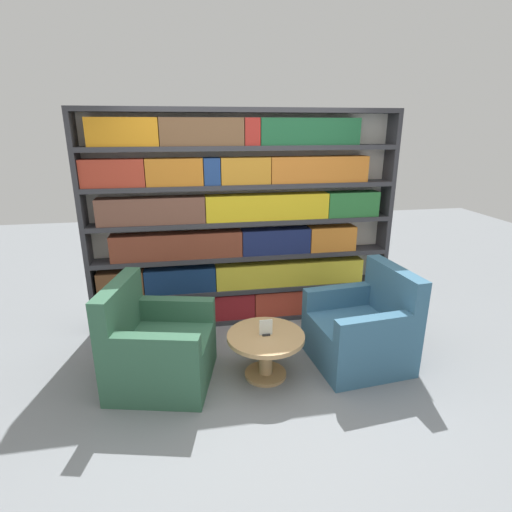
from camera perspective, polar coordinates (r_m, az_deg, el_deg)
ground_plane at (r=3.73m, az=1.55°, el=-18.09°), size 14.00×14.00×0.00m
bookshelf at (r=4.46m, az=-2.29°, el=4.58°), size 3.40×0.30×2.38m
armchair_left at (r=3.74m, az=-13.95°, el=-12.82°), size 1.00×0.99×0.94m
armchair_right at (r=4.05m, az=14.92°, el=-10.35°), size 0.91×0.90×0.94m
coffee_table at (r=3.70m, az=1.40°, el=-12.78°), size 0.70×0.70×0.42m
table_sign at (r=3.61m, az=1.42°, el=-10.31°), size 0.12×0.06×0.15m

